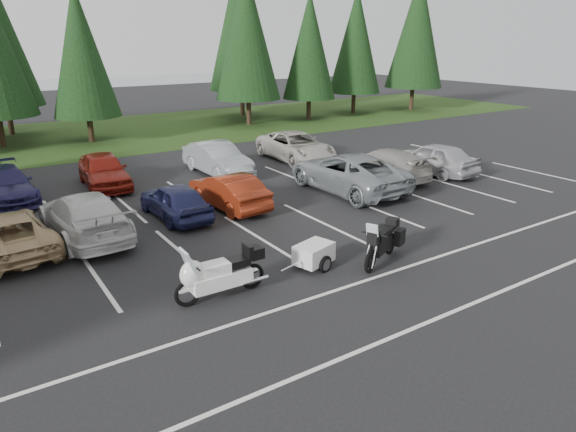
# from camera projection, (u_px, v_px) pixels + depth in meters

# --- Properties ---
(ground) EXTENTS (120.00, 120.00, 0.00)m
(ground) POSITION_uv_depth(u_px,v_px,m) (261.00, 250.00, 16.41)
(ground) COLOR black
(ground) RESTS_ON ground
(grass_strip) EXTENTS (80.00, 16.00, 0.01)m
(grass_strip) POSITION_uv_depth(u_px,v_px,m) (84.00, 136.00, 35.31)
(grass_strip) COLOR #1D3510
(grass_strip) RESTS_ON ground
(lake_water) EXTENTS (70.00, 50.00, 0.02)m
(lake_water) POSITION_uv_depth(u_px,v_px,m) (57.00, 94.00, 61.82)
(lake_water) COLOR gray
(lake_water) RESTS_ON ground
(stall_markings) EXTENTS (32.00, 16.00, 0.01)m
(stall_markings) POSITION_uv_depth(u_px,v_px,m) (232.00, 231.00, 17.98)
(stall_markings) COLOR silver
(stall_markings) RESTS_ON ground
(conifer_5) EXTENTS (4.14, 4.14, 9.63)m
(conifer_5) POSITION_uv_depth(u_px,v_px,m) (81.00, 51.00, 31.57)
(conifer_5) COLOR #332316
(conifer_5) RESTS_ON ground
(conifer_6) EXTENTS (4.93, 4.93, 11.48)m
(conifer_6) POSITION_uv_depth(u_px,v_px,m) (247.00, 33.00, 37.85)
(conifer_6) COLOR #332316
(conifer_6) RESTS_ON ground
(conifer_7) EXTENTS (4.27, 4.27, 9.94)m
(conifer_7) POSITION_uv_depth(u_px,v_px,m) (309.00, 46.00, 40.77)
(conifer_7) COLOR #332316
(conifer_7) RESTS_ON ground
(conifer_8) EXTENTS (4.53, 4.53, 10.56)m
(conifer_8) POSITION_uv_depth(u_px,v_px,m) (356.00, 41.00, 44.15)
(conifer_8) COLOR #332316
(conifer_8) RESTS_ON ground
(conifer_9) EXTENTS (5.19, 5.19, 12.10)m
(conifer_9) POSITION_uv_depth(u_px,v_px,m) (417.00, 30.00, 45.95)
(conifer_9) COLOR #332316
(conifer_9) RESTS_ON ground
(conifer_back_c) EXTENTS (5.50, 5.50, 12.81)m
(conifer_back_c) POSITION_uv_depth(u_px,v_px,m) (240.00, 24.00, 42.34)
(conifer_back_c) COLOR #332316
(conifer_back_c) RESTS_ON ground
(car_near_2) EXTENTS (2.70, 5.00, 1.33)m
(car_near_2) POSITION_uv_depth(u_px,v_px,m) (8.00, 233.00, 16.01)
(car_near_2) COLOR tan
(car_near_2) RESTS_ON ground
(car_near_3) EXTENTS (2.38, 5.43, 1.55)m
(car_near_3) POSITION_uv_depth(u_px,v_px,m) (84.00, 216.00, 17.24)
(car_near_3) COLOR silver
(car_near_3) RESTS_ON ground
(car_near_4) EXTENTS (1.73, 4.01, 1.35)m
(car_near_4) POSITION_uv_depth(u_px,v_px,m) (175.00, 201.00, 19.15)
(car_near_4) COLOR #1A1C41
(car_near_4) RESTS_ON ground
(car_near_5) EXTENTS (1.73, 4.30, 1.39)m
(car_near_5) POSITION_uv_depth(u_px,v_px,m) (228.00, 191.00, 20.31)
(car_near_5) COLOR maroon
(car_near_5) RESTS_ON ground
(car_near_6) EXTENTS (2.82, 6.05, 1.68)m
(car_near_6) POSITION_uv_depth(u_px,v_px,m) (348.00, 172.00, 22.54)
(car_near_6) COLOR gray
(car_near_6) RESTS_ON ground
(car_near_7) EXTENTS (2.21, 5.04, 1.44)m
(car_near_7) POSITION_uv_depth(u_px,v_px,m) (384.00, 164.00, 24.55)
(car_near_7) COLOR #9F9B92
(car_near_7) RESTS_ON ground
(car_near_8) EXTENTS (2.07, 4.68, 1.57)m
(car_near_8) POSITION_uv_depth(u_px,v_px,m) (434.00, 158.00, 25.41)
(car_near_8) COLOR #ADADB1
(car_near_8) RESTS_ON ground
(car_far_1) EXTENTS (2.18, 4.84, 1.38)m
(car_far_1) POSITION_uv_depth(u_px,v_px,m) (6.00, 185.00, 21.14)
(car_far_1) COLOR #1E1C47
(car_far_1) RESTS_ON ground
(car_far_2) EXTENTS (2.18, 4.67, 1.55)m
(car_far_2) POSITION_uv_depth(u_px,v_px,m) (104.00, 170.00, 23.11)
(car_far_2) COLOR maroon
(car_far_2) RESTS_ON ground
(car_far_3) EXTENTS (1.84, 4.77, 1.55)m
(car_far_3) POSITION_uv_depth(u_px,v_px,m) (217.00, 159.00, 25.33)
(car_far_3) COLOR gray
(car_far_3) RESTS_ON ground
(car_far_4) EXTENTS (2.73, 5.55, 1.52)m
(car_far_4) POSITION_uv_depth(u_px,v_px,m) (296.00, 146.00, 28.24)
(car_far_4) COLOR #BAB3AB
(car_far_4) RESTS_ON ground
(touring_motorcycle) EXTENTS (2.83, 0.90, 1.56)m
(touring_motorcycle) POSITION_uv_depth(u_px,v_px,m) (220.00, 270.00, 13.21)
(touring_motorcycle) COLOR white
(touring_motorcycle) RESTS_ON ground
(cargo_trailer) EXTENTS (1.83, 1.34, 0.76)m
(cargo_trailer) POSITION_uv_depth(u_px,v_px,m) (314.00, 256.00, 15.05)
(cargo_trailer) COLOR white
(cargo_trailer) RESTS_ON ground
(adventure_motorcycle) EXTENTS (2.63, 1.83, 1.52)m
(adventure_motorcycle) POSITION_uv_depth(u_px,v_px,m) (381.00, 239.00, 15.25)
(adventure_motorcycle) COLOR black
(adventure_motorcycle) RESTS_ON ground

